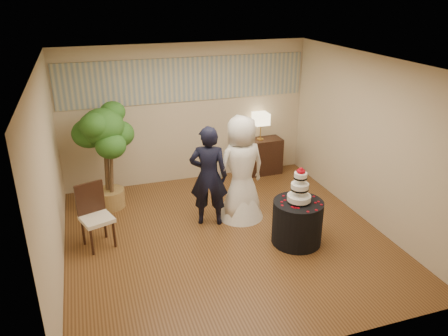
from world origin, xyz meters
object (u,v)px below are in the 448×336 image
object	(u,v)px
console	(260,157)
ficus_tree	(106,157)
table_lamp	(261,126)
bride	(241,168)
cake_table	(297,222)
groom	(209,176)
side_chair	(97,217)
wedding_cake	(300,185)

from	to	relation	value
console	ficus_tree	size ratio (longest dim) A/B	0.47
console	table_lamp	size ratio (longest dim) A/B	1.60
bride	cake_table	distance (m)	1.33
bride	ficus_tree	bearing A→B (deg)	-37.39
cake_table	console	world-z (taller)	console
console	ficus_tree	xyz separation A→B (m)	(-3.21, -0.60, 0.60)
cake_table	groom	bearing A→B (deg)	137.71
ficus_tree	console	bearing A→B (deg)	10.54
bride	cake_table	world-z (taller)	bride
console	side_chair	size ratio (longest dim) A/B	0.92
console	bride	bearing A→B (deg)	-123.19
console	side_chair	world-z (taller)	side_chair
cake_table	side_chair	bearing A→B (deg)	163.96
ficus_tree	bride	bearing A→B (deg)	-26.85
groom	console	world-z (taller)	groom
bride	table_lamp	xyz separation A→B (m)	(1.05, 1.69, 0.14)
console	ficus_tree	bearing A→B (deg)	-170.71
ficus_tree	side_chair	size ratio (longest dim) A/B	1.94
cake_table	console	xyz separation A→B (m)	(0.50, 2.76, 0.03)
bride	side_chair	world-z (taller)	bride
side_chair	bride	bearing A→B (deg)	-13.74
cake_table	console	bearing A→B (deg)	79.69
bride	wedding_cake	size ratio (longest dim) A/B	3.21
table_lamp	side_chair	size ratio (longest dim) A/B	0.57
bride	side_chair	xyz separation A→B (m)	(-2.43, -0.22, -0.41)
groom	console	bearing A→B (deg)	-114.08
console	wedding_cake	bearing A→B (deg)	-101.56
groom	table_lamp	distance (m)	2.39
groom	wedding_cake	distance (m)	1.54
cake_table	side_chair	world-z (taller)	side_chair
ficus_tree	groom	bearing A→B (deg)	-35.77
wedding_cake	cake_table	bearing A→B (deg)	0.00
console	table_lamp	xyz separation A→B (m)	(0.00, 0.00, 0.68)
cake_table	ficus_tree	bearing A→B (deg)	141.33
console	table_lamp	world-z (taller)	table_lamp
groom	bride	xyz separation A→B (m)	(0.59, 0.04, 0.05)
groom	ficus_tree	size ratio (longest dim) A/B	0.88
wedding_cake	ficus_tree	xyz separation A→B (m)	(-2.70, 2.16, -0.02)
groom	table_lamp	world-z (taller)	groom
cake_table	bride	bearing A→B (deg)	117.12
groom	bride	world-z (taller)	bride
groom	wedding_cake	bearing A→B (deg)	157.20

